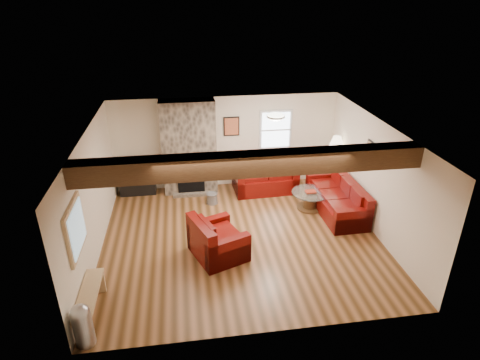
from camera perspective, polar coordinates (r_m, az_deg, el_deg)
The scene contains 18 objects.
room at distance 8.35m, azimuth 0.17°, elevation -1.02°, with size 8.00×8.00×8.00m.
oak_beam at distance 6.79m, azimuth 1.75°, elevation 2.33°, with size 6.00×0.36×0.38m, color #341C0F.
chimney_breast at distance 10.57m, azimuth -7.25°, elevation 4.45°, with size 1.40×0.67×2.50m.
back_window at distance 10.95m, azimuth 5.08°, elevation 7.14°, with size 0.90×0.08×1.10m, color silver, non-canonical shape.
hatch_window at distance 7.11m, azimuth -22.33°, elevation -6.41°, with size 0.08×1.00×0.90m, color tan, non-canonical shape.
ceiling_dome at distance 8.90m, azimuth 5.10°, elevation 8.82°, with size 0.40×0.40×0.18m, color white, non-canonical shape.
artwork_back at distance 10.70m, azimuth -1.21°, elevation 7.63°, with size 0.42×0.06×0.52m, color black, non-canonical shape.
artwork_right at distance 9.29m, azimuth 18.30°, elevation 3.81°, with size 0.06×0.55×0.42m, color black, non-canonical shape.
sofa_three at distance 10.05m, azimuth 13.58°, elevation -2.34°, with size 2.10×0.88×0.81m, color #4A0805, non-canonical shape.
loveseat at distance 10.84m, azimuth 3.57°, elevation 0.70°, with size 1.66×0.95×0.88m, color #4A0805, non-canonical shape.
armchair_red at distance 8.23m, azimuth -3.13°, elevation -8.08°, with size 1.07×0.94×0.87m, color #4A0805, non-canonical shape.
coffee_table at distance 10.15m, azimuth 9.90°, elevation -2.85°, with size 0.93×0.93×0.48m.
tv_cabinet at distance 11.07m, azimuth -14.31°, elevation -0.73°, with size 0.94×0.37×0.47m, color black.
television at distance 10.88m, azimuth -14.57°, elevation 1.46°, with size 0.80×0.11×0.46m, color black.
floor_lamp at distance 10.75m, azimuth 13.56°, elevation 4.90°, with size 0.40×0.40×1.55m.
pine_bench at distance 7.42m, azimuth -20.47°, elevation -16.21°, with size 0.30×1.28×0.48m, color tan, non-canonical shape.
pedal_bin at distance 6.89m, azimuth -21.48°, elevation -18.63°, with size 0.30×0.30×0.75m, color #B3B4B9, non-canonical shape.
coal_bucket at distance 10.30m, azimuth -4.00°, elevation -2.58°, with size 0.30×0.30×0.28m, color gray, non-canonical shape.
Camera 1 is at (-1.12, -7.39, 4.98)m, focal length 30.00 mm.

